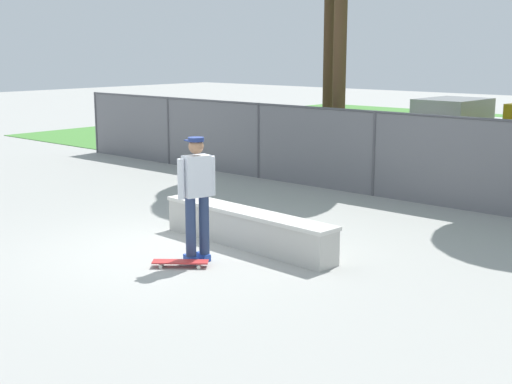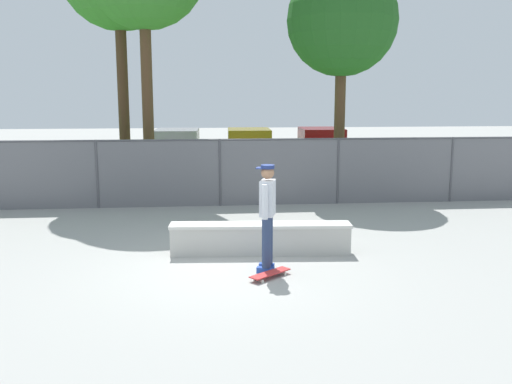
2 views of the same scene
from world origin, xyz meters
name	(u,v)px [view 1 (image 1 of 2)]	position (x,y,z in m)	size (l,w,h in m)	color
ground_plane	(180,251)	(0.00, 0.00, 0.00)	(80.00, 80.00, 0.00)	#9E9E99
concrete_ledge	(247,228)	(0.61, 0.87, 0.30)	(3.45, 0.70, 0.59)	#B7B5AD
skateboarder	(197,193)	(0.62, -0.21, 1.03)	(0.37, 0.58, 1.84)	#2647A5
skateboard	(180,262)	(0.62, -0.57, 0.07)	(0.74, 0.66, 0.09)	red
chainlink_fence	(374,150)	(0.00, 5.56, 0.99)	(19.47, 0.07, 1.81)	#4C4C51
car_white	(450,127)	(-1.42, 11.96, 0.84)	(2.15, 4.27, 1.66)	silver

